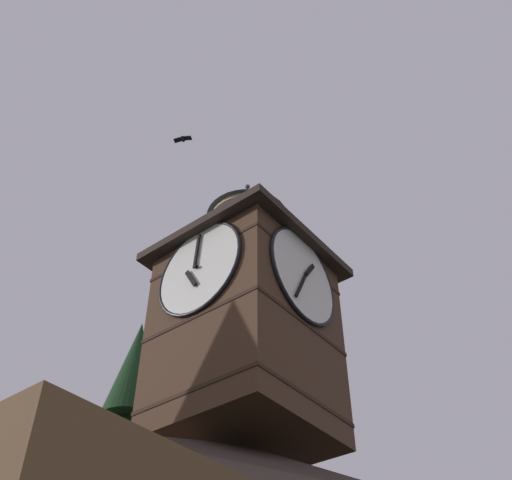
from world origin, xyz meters
name	(u,v)px	position (x,y,z in m)	size (l,w,h in m)	color
clock_tower	(246,316)	(1.70, -1.07, 11.57)	(4.45, 4.45, 8.78)	#4C3323
flying_bird_high	(183,139)	(1.83, -4.32, 21.37)	(0.49, 0.74, 0.16)	black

